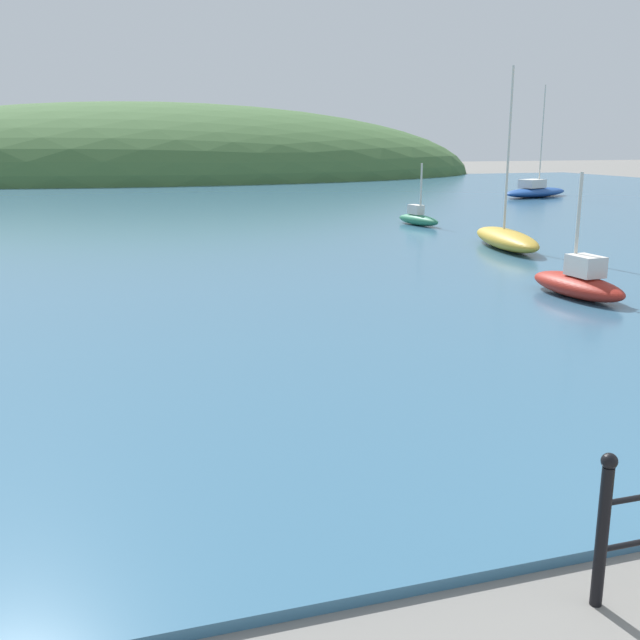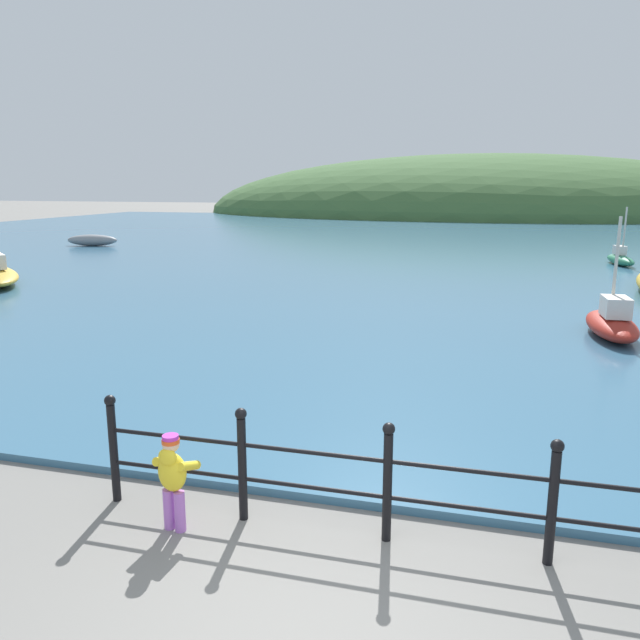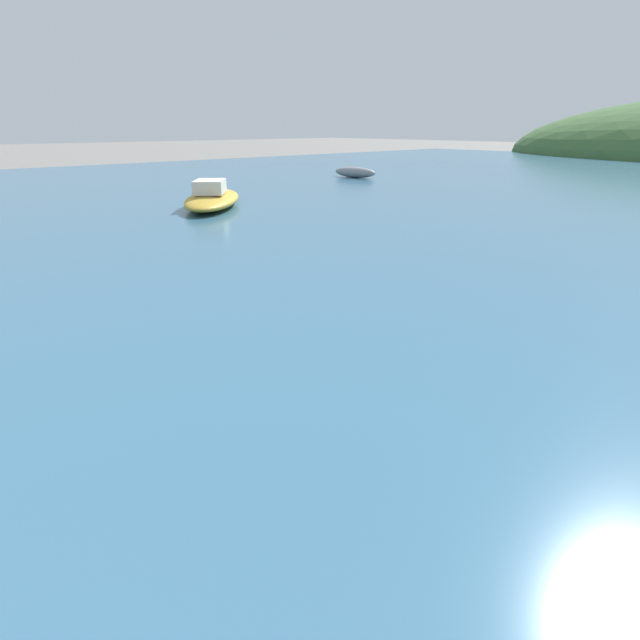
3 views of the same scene
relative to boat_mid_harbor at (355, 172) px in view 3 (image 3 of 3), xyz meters
The scene contains 2 objects.
boat_mid_harbor is the anchor object (origin of this frame).
boat_red_dinghy 12.74m from the boat_mid_harbor, 70.52° to the right, with size 5.16×4.71×1.00m.
Camera 3 is at (1.49, 3.47, 2.92)m, focal length 28.00 mm.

